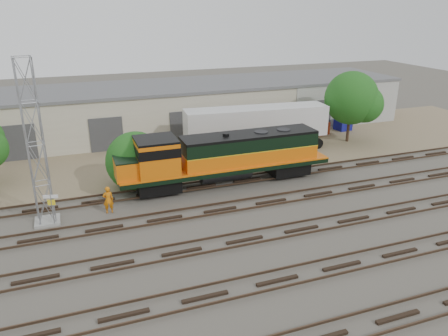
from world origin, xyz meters
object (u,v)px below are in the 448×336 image
object	(u,v)px
signal_tower	(36,148)
worker	(108,200)
locomotive	(222,157)
semi_trailer	(260,123)

from	to	relation	value
signal_tower	worker	world-z (taller)	signal_tower
locomotive	signal_tower	bearing A→B (deg)	-170.69
signal_tower	semi_trailer	distance (m)	22.01
locomotive	semi_trailer	distance (m)	9.68
worker	semi_trailer	distance (m)	18.32
locomotive	semi_trailer	xyz separation A→B (m)	(6.49, 7.17, 0.35)
signal_tower	semi_trailer	world-z (taller)	signal_tower
signal_tower	worker	bearing A→B (deg)	1.05
locomotive	semi_trailer	world-z (taller)	locomotive
locomotive	worker	xyz separation A→B (m)	(-9.21, -2.10, -1.39)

